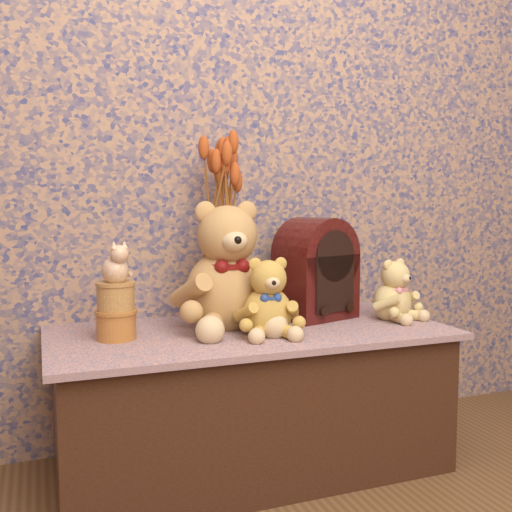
{
  "coord_description": "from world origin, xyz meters",
  "views": [
    {
      "loc": [
        -0.63,
        -0.52,
        0.86
      ],
      "look_at": [
        0.0,
        1.16,
        0.7
      ],
      "focal_mm": 40.73,
      "sensor_mm": 36.0,
      "label": 1
    }
  ],
  "objects_px": {
    "teddy_small": "(392,287)",
    "ceramic_vase": "(222,291)",
    "teddy_large": "(226,260)",
    "biscuit_tin_lower": "(116,325)",
    "teddy_medium": "(267,293)",
    "cathedral_radio": "(316,268)",
    "cat_figurine": "(115,261)"
  },
  "relations": [
    {
      "from": "biscuit_tin_lower",
      "to": "ceramic_vase",
      "type": "bearing_deg",
      "value": 18.94
    },
    {
      "from": "teddy_medium",
      "to": "cathedral_radio",
      "type": "relative_size",
      "value": 0.73
    },
    {
      "from": "teddy_medium",
      "to": "biscuit_tin_lower",
      "type": "xyz_separation_m",
      "value": [
        -0.44,
        0.1,
        -0.09
      ]
    },
    {
      "from": "teddy_large",
      "to": "ceramic_vase",
      "type": "relative_size",
      "value": 2.08
    },
    {
      "from": "biscuit_tin_lower",
      "to": "cat_figurine",
      "type": "bearing_deg",
      "value": 0.0
    },
    {
      "from": "teddy_large",
      "to": "teddy_medium",
      "type": "relative_size",
      "value": 1.71
    },
    {
      "from": "teddy_small",
      "to": "ceramic_vase",
      "type": "relative_size",
      "value": 1.07
    },
    {
      "from": "teddy_large",
      "to": "cathedral_radio",
      "type": "xyz_separation_m",
      "value": [
        0.34,
        0.04,
        -0.04
      ]
    },
    {
      "from": "cathedral_radio",
      "to": "biscuit_tin_lower",
      "type": "relative_size",
      "value": 3.04
    },
    {
      "from": "teddy_large",
      "to": "ceramic_vase",
      "type": "bearing_deg",
      "value": 83.19
    },
    {
      "from": "teddy_small",
      "to": "biscuit_tin_lower",
      "type": "distance_m",
      "value": 0.94
    },
    {
      "from": "cathedral_radio",
      "to": "cat_figurine",
      "type": "bearing_deg",
      "value": 169.68
    },
    {
      "from": "teddy_large",
      "to": "teddy_small",
      "type": "height_order",
      "value": "teddy_large"
    },
    {
      "from": "teddy_medium",
      "to": "teddy_small",
      "type": "height_order",
      "value": "teddy_medium"
    },
    {
      "from": "teddy_small",
      "to": "teddy_medium",
      "type": "bearing_deg",
      "value": 165.91
    },
    {
      "from": "teddy_small",
      "to": "teddy_large",
      "type": "bearing_deg",
      "value": 150.6
    },
    {
      "from": "cathedral_radio",
      "to": "teddy_large",
      "type": "bearing_deg",
      "value": 169.05
    },
    {
      "from": "ceramic_vase",
      "to": "teddy_medium",
      "type": "bearing_deg",
      "value": -71.36
    },
    {
      "from": "teddy_small",
      "to": "cat_figurine",
      "type": "relative_size",
      "value": 1.77
    },
    {
      "from": "ceramic_vase",
      "to": "biscuit_tin_lower",
      "type": "height_order",
      "value": "ceramic_vase"
    },
    {
      "from": "cat_figurine",
      "to": "teddy_large",
      "type": "bearing_deg",
      "value": -10.86
    },
    {
      "from": "teddy_large",
      "to": "teddy_small",
      "type": "relative_size",
      "value": 1.94
    },
    {
      "from": "teddy_medium",
      "to": "teddy_small",
      "type": "xyz_separation_m",
      "value": [
        0.49,
        0.06,
        -0.02
      ]
    },
    {
      "from": "teddy_large",
      "to": "cat_figurine",
      "type": "height_order",
      "value": "teddy_large"
    },
    {
      "from": "teddy_medium",
      "to": "teddy_large",
      "type": "bearing_deg",
      "value": 128.9
    },
    {
      "from": "teddy_large",
      "to": "cathedral_radio",
      "type": "bearing_deg",
      "value": 7.91
    },
    {
      "from": "cat_figurine",
      "to": "teddy_small",
      "type": "bearing_deg",
      "value": -20.4
    },
    {
      "from": "teddy_medium",
      "to": "cathedral_radio",
      "type": "distance_m",
      "value": 0.32
    },
    {
      "from": "teddy_large",
      "to": "biscuit_tin_lower",
      "type": "xyz_separation_m",
      "value": [
        -0.36,
        -0.05,
        -0.18
      ]
    },
    {
      "from": "teddy_medium",
      "to": "cat_figurine",
      "type": "height_order",
      "value": "cat_figurine"
    },
    {
      "from": "teddy_large",
      "to": "cat_figurine",
      "type": "xyz_separation_m",
      "value": [
        -0.36,
        -0.05,
        0.01
      ]
    },
    {
      "from": "ceramic_vase",
      "to": "cat_figurine",
      "type": "distance_m",
      "value": 0.41
    }
  ]
}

